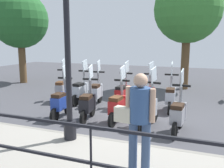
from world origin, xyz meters
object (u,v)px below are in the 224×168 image
scooter_far_1 (146,95)px  scooter_far_4 (81,90)px  scooter_near_0 (178,114)px  scooter_far_3 (96,92)px  tree_distant (188,10)px  scooter_near_1 (148,109)px  tree_large (20,20)px  scooter_far_0 (170,96)px  scooter_near_2 (118,106)px  lamp_post_near (67,41)px  scooter_near_3 (88,104)px  scooter_far_2 (123,94)px  scooter_near_4 (61,102)px  pedestrian_with_bag (139,115)px  scooter_far_5 (62,89)px

scooter_far_1 → scooter_far_4: size_ratio=1.00×
scooter_near_0 → scooter_far_3: bearing=64.2°
tree_distant → scooter_near_1: (-5.60, 0.43, -3.01)m
scooter_far_4 → tree_large: bearing=61.9°
tree_large → scooter_near_1: size_ratio=3.01×
scooter_far_0 → scooter_near_1: bearing=163.8°
scooter_near_2 → tree_distant: bearing=-10.1°
tree_large → scooter_far_4: size_ratio=3.01×
lamp_post_near → scooter_far_1: 3.80m
scooter_near_1 → scooter_far_1: (1.57, 0.41, 0.00)m
tree_large → scooter_near_3: size_ratio=3.01×
lamp_post_near → scooter_near_0: size_ratio=2.99×
scooter_far_3 → scooter_far_4: 0.62m
scooter_near_0 → scooter_far_4: bearing=68.0°
scooter_near_2 → tree_large: bearing=60.4°
scooter_near_2 → scooter_far_0: size_ratio=1.00×
scooter_near_2 → scooter_far_2: 1.49m
tree_distant → scooter_near_4: (-5.74, 2.91, -3.01)m
tree_large → scooter_near_4: 7.33m
tree_large → scooter_far_4: 6.25m
scooter_far_1 → tree_distant: bearing=2.5°
scooter_near_2 → scooter_near_0: bearing=-94.8°
lamp_post_near → pedestrian_with_bag: bearing=-114.2°
scooter_far_3 → scooter_near_4: bearing=159.1°
scooter_near_0 → pedestrian_with_bag: bearing=174.1°
tree_large → tree_distant: bearing=-81.2°
scooter_far_3 → scooter_far_5: same height
scooter_near_0 → scooter_near_3: 2.46m
scooter_near_4 → scooter_far_0: 3.37m
tree_distant → scooter_far_3: 5.70m
scooter_near_1 → scooter_near_4: bearing=104.4°
scooter_near_2 → scooter_far_4: bearing=55.0°
scooter_near_2 → scooter_far_1: bearing=-12.7°
scooter_near_4 → tree_large: bearing=44.7°
scooter_near_4 → scooter_near_0: bearing=-94.3°
lamp_post_near → scooter_near_3: bearing=13.3°
scooter_near_1 → scooter_far_3: size_ratio=1.00×
lamp_post_near → scooter_far_2: lamp_post_near is taller
scooter_near_2 → scooter_near_1: bearing=-91.1°
scooter_near_1 → scooter_far_0: bearing=-0.4°
scooter_near_3 → scooter_far_2: 1.65m
scooter_near_2 → scooter_far_5: (1.50, 2.70, 0.00)m
scooter_far_4 → scooter_far_3: bearing=-92.7°
scooter_near_2 → scooter_near_3: bearing=100.6°
scooter_near_4 → scooter_far_0: (1.83, -2.82, 0.00)m
tree_distant → scooter_near_3: tree_distant is taller
lamp_post_near → scooter_far_2: 3.64m
scooter_far_0 → scooter_far_2: size_ratio=1.00×
scooter_far_0 → scooter_near_2: bearing=139.7°
tree_large → scooter_far_5: (-2.79, -4.08, -2.70)m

